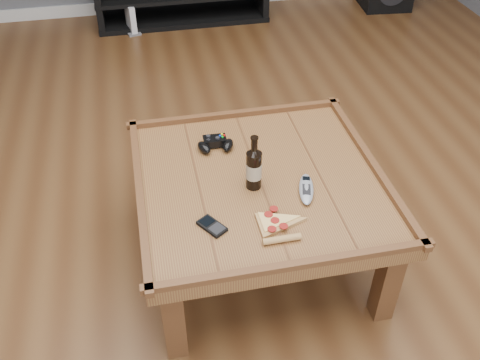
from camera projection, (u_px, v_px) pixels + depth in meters
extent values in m
plane|color=#4B2B15|center=(257.00, 254.00, 2.47)|extent=(6.00, 6.00, 0.00)
cube|color=silver|center=(179.00, 3.00, 4.69)|extent=(5.00, 0.02, 0.10)
cube|color=brown|center=(259.00, 185.00, 2.20)|extent=(1.00, 1.00, 0.06)
cube|color=#472713|center=(174.00, 319.00, 1.96)|extent=(0.08, 0.08, 0.39)
cube|color=#472713|center=(387.00, 282.00, 2.09)|extent=(0.08, 0.08, 0.39)
cube|color=#472713|center=(154.00, 177.00, 2.59)|extent=(0.08, 0.08, 0.39)
cube|color=#472713|center=(319.00, 156.00, 2.73)|extent=(0.08, 0.08, 0.39)
cube|color=#472713|center=(236.00, 114.00, 2.54)|extent=(1.03, 0.03, 0.03)
cube|color=#472713|center=(293.00, 265.00, 1.81)|extent=(1.03, 0.03, 0.03)
cube|color=#472713|center=(372.00, 162.00, 2.25)|extent=(0.03, 1.03, 0.03)
cube|color=#472713|center=(140.00, 193.00, 2.10)|extent=(0.03, 1.03, 0.03)
cube|color=black|center=(183.00, 17.00, 4.53)|extent=(1.40, 0.45, 0.04)
cylinder|color=black|center=(254.00, 170.00, 2.10)|extent=(0.06, 0.06, 0.16)
cone|color=black|center=(254.00, 150.00, 2.03)|extent=(0.06, 0.06, 0.03)
cylinder|color=black|center=(254.00, 144.00, 2.02)|extent=(0.03, 0.03, 0.06)
cylinder|color=black|center=(254.00, 138.00, 2.00)|extent=(0.03, 0.03, 0.01)
cylinder|color=tan|center=(254.00, 170.00, 2.10)|extent=(0.06, 0.06, 0.07)
cube|color=black|center=(215.00, 141.00, 2.35)|extent=(0.10, 0.07, 0.03)
ellipsoid|color=black|center=(204.00, 147.00, 2.32)|extent=(0.07, 0.09, 0.04)
ellipsoid|color=black|center=(228.00, 145.00, 2.33)|extent=(0.07, 0.10, 0.04)
cylinder|color=black|center=(208.00, 136.00, 2.34)|extent=(0.02, 0.02, 0.01)
cylinder|color=black|center=(218.00, 138.00, 2.33)|extent=(0.02, 0.02, 0.01)
cylinder|color=yellow|center=(222.00, 134.00, 2.35)|extent=(0.01, 0.01, 0.01)
cylinder|color=red|center=(224.00, 135.00, 2.35)|extent=(0.01, 0.01, 0.01)
cylinder|color=#0C33CC|center=(220.00, 136.00, 2.35)|extent=(0.01, 0.01, 0.01)
cylinder|color=#0C9919|center=(222.00, 137.00, 2.34)|extent=(0.01, 0.01, 0.01)
cylinder|color=tan|center=(282.00, 239.00, 1.90)|extent=(0.14, 0.03, 0.02)
cylinder|color=maroon|center=(272.00, 229.00, 1.93)|extent=(0.03, 0.03, 0.00)
cylinder|color=maroon|center=(284.00, 226.00, 1.95)|extent=(0.03, 0.03, 0.00)
cylinder|color=maroon|center=(275.00, 220.00, 1.97)|extent=(0.03, 0.03, 0.00)
cylinder|color=maroon|center=(268.00, 214.00, 1.99)|extent=(0.03, 0.03, 0.00)
cylinder|color=maroon|center=(274.00, 209.00, 2.02)|extent=(0.03, 0.03, 0.00)
cube|color=black|center=(212.00, 226.00, 1.96)|extent=(0.11, 0.13, 0.01)
cube|color=black|center=(207.00, 221.00, 1.97)|extent=(0.06, 0.06, 0.00)
cube|color=black|center=(217.00, 228.00, 1.94)|extent=(0.07, 0.07, 0.00)
ellipsoid|color=gray|center=(306.00, 189.00, 2.11)|extent=(0.11, 0.20, 0.03)
cube|color=black|center=(306.00, 178.00, 2.15)|extent=(0.03, 0.03, 0.00)
cube|color=black|center=(307.00, 189.00, 2.09)|extent=(0.05, 0.07, 0.00)
cube|color=slate|center=(132.00, 31.00, 4.33)|extent=(0.14, 0.20, 0.02)
cube|color=white|center=(131.00, 18.00, 4.26)|extent=(0.08, 0.17, 0.21)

